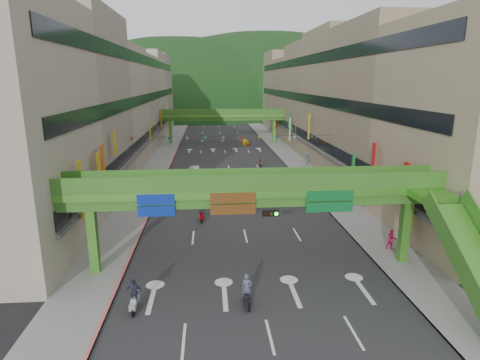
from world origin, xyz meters
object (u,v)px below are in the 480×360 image
at_px(car_silver, 195,171).
at_px(car_yellow, 245,142).
at_px(overpass_near, 269,200).
at_px(scooter_rider_near, 247,292).
at_px(scooter_rider_mid, 260,164).
at_px(pedestrian_red, 391,242).

distance_m(car_silver, car_yellow, 28.56).
relative_size(overpass_near, scooter_rider_near, 13.51).
distance_m(overpass_near, car_silver, 30.56).
bearing_deg(scooter_rider_mid, pedestrian_red, -77.51).
bearing_deg(car_silver, overpass_near, -71.32).
bearing_deg(scooter_rider_near, overpass_near, 66.81).
distance_m(overpass_near, car_yellow, 56.81).
bearing_deg(pedestrian_red, scooter_rider_near, -144.81).
bearing_deg(car_yellow, scooter_rider_mid, -93.24).
bearing_deg(car_yellow, pedestrian_red, -86.34).
bearing_deg(scooter_rider_mid, scooter_rider_near, -98.59).
relative_size(car_yellow, pedestrian_red, 2.26).
xyz_separation_m(car_silver, pedestrian_red, (16.17, -27.00, 0.15)).
bearing_deg(overpass_near, car_yellow, 86.33).
relative_size(scooter_rider_mid, car_yellow, 0.51).
xyz_separation_m(overpass_near, pedestrian_red, (10.17, 2.62, -4.40)).
bearing_deg(pedestrian_red, overpass_near, -160.52).
distance_m(car_yellow, pedestrian_red, 54.28).
height_order(overpass_near, pedestrian_red, overpass_near).
xyz_separation_m(scooter_rider_mid, car_silver, (-9.64, -2.50, -0.29)).
bearing_deg(scooter_rider_mid, overpass_near, -96.46).
height_order(overpass_near, car_silver, overpass_near).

